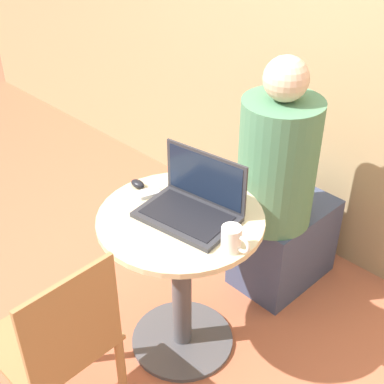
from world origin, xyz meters
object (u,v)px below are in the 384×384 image
Objects in this scene: laptop at (193,204)px; cell_phone at (149,193)px; chair_empty at (59,347)px; person_seated at (281,201)px.

cell_phone is at bearing -172.75° from laptop.
laptop reaches higher than chair_empty.
chair_empty is 0.68× the size of person_seated.
chair_empty is at bearing -93.45° from person_seated.
laptop is 3.89× the size of cell_phone.
person_seated reaches higher than cell_phone.
chair_empty reaches higher than cell_phone.
chair_empty is at bearing -93.76° from laptop.
laptop is at bearing 7.25° from cell_phone.
cell_phone is at bearing 106.82° from chair_empty.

